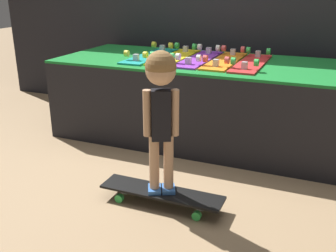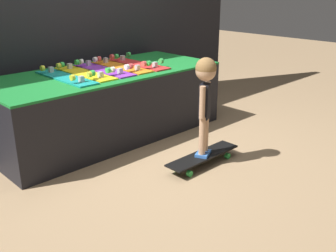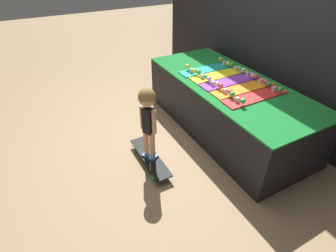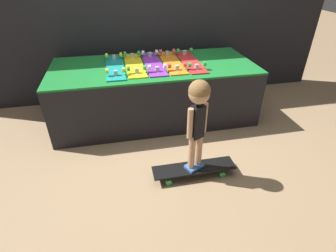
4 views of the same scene
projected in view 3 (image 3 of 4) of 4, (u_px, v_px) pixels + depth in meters
The scene contains 10 objects.
ground_plane at pixel (187, 139), 3.29m from camera, with size 16.00×16.00×0.00m, color #9E7F5B.
back_wall at pixel (281, 25), 3.05m from camera, with size 5.02×0.10×2.49m.
display_rack at pixel (226, 106), 3.32m from camera, with size 2.31×1.00×0.66m.
skateboard_teal_on_rack at pixel (208, 68), 3.43m from camera, with size 0.20×0.79×0.09m.
skateboard_yellow_on_rack at pixel (220, 74), 3.28m from camera, with size 0.20×0.79×0.09m.
skateboard_purple_on_rack at pixel (231, 81), 3.12m from camera, with size 0.20×0.79×0.09m.
skateboard_orange_on_rack at pixel (243, 88), 2.97m from camera, with size 0.20×0.79×0.09m.
skateboard_red_on_rack at pixel (256, 96), 2.81m from camera, with size 0.20×0.79×0.09m.
skateboard_on_floor at pixel (150, 158), 2.90m from camera, with size 0.75×0.18×0.09m.
child at pixel (148, 111), 2.55m from camera, with size 0.19×0.17×0.83m.
Camera 3 is at (2.18, -1.44, 2.02)m, focal length 28.00 mm.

